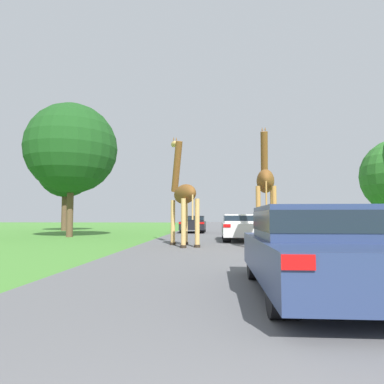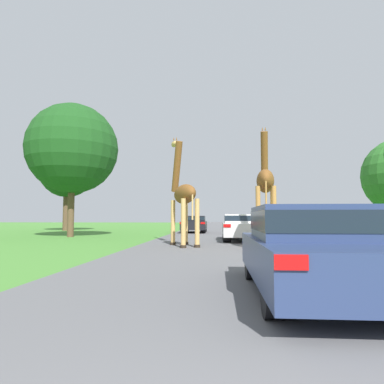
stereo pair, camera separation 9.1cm
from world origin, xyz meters
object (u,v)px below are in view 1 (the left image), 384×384
object	(u,v)px
car_lead_maroon	(313,247)
car_far_ahead	(240,226)
car_queue_left	(250,225)
giraffe_near_road	(183,195)
giraffe_companion	(265,184)
car_queue_right	(193,224)
tree_far_right	(72,149)
tree_centre_back	(66,170)

from	to	relation	value
car_lead_maroon	car_far_ahead	size ratio (longest dim) A/B	0.94
car_lead_maroon	car_queue_left	bearing A→B (deg)	87.35
giraffe_near_road	giraffe_companion	xyz separation A→B (m)	(3.43, -0.70, 0.37)
car_queue_right	tree_far_right	size ratio (longest dim) A/B	0.48
car_far_ahead	giraffe_near_road	bearing A→B (deg)	-126.75
car_lead_maroon	car_queue_left	xyz separation A→B (m)	(0.91, 19.65, -0.04)
car_queue_right	giraffe_near_road	bearing A→B (deg)	-88.04
car_queue_left	tree_centre_back	distance (m)	17.99
giraffe_near_road	car_queue_left	size ratio (longest dim) A/B	1.06
giraffe_companion	car_queue_right	world-z (taller)	giraffe_companion
car_queue_left	car_far_ahead	distance (m)	7.03
car_queue_right	car_far_ahead	world-z (taller)	car_far_ahead
tree_far_right	car_queue_left	bearing A→B (deg)	20.77
giraffe_companion	tree_far_right	xyz separation A→B (m)	(-11.18, 6.82, 3.00)
giraffe_near_road	car_lead_maroon	distance (m)	9.70
giraffe_companion	tree_centre_back	size ratio (longest dim) A/B	0.64
car_lead_maroon	car_far_ahead	world-z (taller)	car_lead_maroon
car_queue_right	tree_centre_back	xyz separation A→B (m)	(-12.12, 3.00, 4.90)
giraffe_companion	car_lead_maroon	xyz separation A→B (m)	(-0.46, -8.42, -1.84)
giraffe_companion	car_queue_left	size ratio (longest dim) A/B	1.11
car_queue_right	tree_centre_back	distance (m)	13.41
car_queue_right	car_far_ahead	bearing A→B (deg)	-71.41
giraffe_companion	car_far_ahead	xyz separation A→B (m)	(-0.73, 4.31, -1.84)
car_queue_right	tree_centre_back	bearing A→B (deg)	166.10
giraffe_companion	tree_centre_back	world-z (taller)	tree_centre_back
giraffe_near_road	tree_far_right	xyz separation A→B (m)	(-7.75, 6.13, 3.37)
giraffe_companion	tree_far_right	world-z (taller)	tree_far_right
giraffe_companion	car_lead_maroon	size ratio (longest dim) A/B	1.19
car_queue_right	tree_far_right	bearing A→B (deg)	-136.99
car_queue_right	tree_far_right	world-z (taller)	tree_far_right
car_queue_left	giraffe_companion	bearing A→B (deg)	-92.28
car_far_ahead	tree_centre_back	size ratio (longest dim) A/B	0.58
car_far_ahead	tree_far_right	size ratio (longest dim) A/B	0.56
giraffe_near_road	tree_far_right	bearing A→B (deg)	118.42
tree_centre_back	tree_far_right	distance (m)	10.93
car_lead_maroon	car_far_ahead	bearing A→B (deg)	91.23
car_queue_right	car_queue_left	world-z (taller)	car_queue_right
car_queue_right	car_queue_left	bearing A→B (deg)	-29.10
giraffe_companion	car_queue_left	xyz separation A→B (m)	(0.45, 11.23, -1.89)
car_queue_right	tree_centre_back	size ratio (longest dim) A/B	0.50
giraffe_near_road	car_queue_left	world-z (taller)	giraffe_near_road
giraffe_companion	tree_centre_back	distance (m)	23.27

